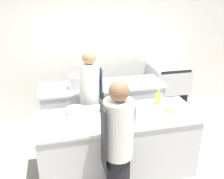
{
  "coord_description": "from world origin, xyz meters",
  "views": [
    {
      "loc": [
        -0.78,
        -2.94,
        2.57
      ],
      "look_at": [
        0.0,
        0.35,
        1.19
      ],
      "focal_mm": 40.0,
      "sensor_mm": 36.0,
      "label": 1
    }
  ],
  "objects_px": {
    "oven_range": "(168,88)",
    "bottle_wine": "(103,104)",
    "stockpot": "(77,82)",
    "bowl_ceramic_blue": "(75,111)",
    "bottle_sauce": "(158,98)",
    "bottle_vinegar": "(119,113)",
    "cup": "(84,119)",
    "bottle_cooking_oil": "(72,116)",
    "chef_at_stove": "(91,102)",
    "bowl_prep_small": "(120,110)",
    "bowl_mixing_large": "(170,109)",
    "chef_at_prep_near": "(118,150)",
    "bottle_olive_oil": "(133,114)"
  },
  "relations": [
    {
      "from": "bottle_vinegar",
      "to": "bottle_cooking_oil",
      "type": "height_order",
      "value": "bottle_vinegar"
    },
    {
      "from": "cup",
      "to": "stockpot",
      "type": "distance_m",
      "value": 1.24
    },
    {
      "from": "stockpot",
      "to": "bowl_ceramic_blue",
      "type": "bearing_deg",
      "value": -97.85
    },
    {
      "from": "bottle_cooking_oil",
      "to": "stockpot",
      "type": "distance_m",
      "value": 1.21
    },
    {
      "from": "bottle_sauce",
      "to": "stockpot",
      "type": "distance_m",
      "value": 1.46
    },
    {
      "from": "bottle_olive_oil",
      "to": "bowl_prep_small",
      "type": "relative_size",
      "value": 0.9
    },
    {
      "from": "chef_at_stove",
      "to": "bowl_prep_small",
      "type": "relative_size",
      "value": 6.22
    },
    {
      "from": "chef_at_stove",
      "to": "bottle_wine",
      "type": "bearing_deg",
      "value": 8.87
    },
    {
      "from": "bottle_vinegar",
      "to": "bottle_wine",
      "type": "xyz_separation_m",
      "value": [
        -0.17,
        0.28,
        0.01
      ]
    },
    {
      "from": "bottle_cooking_oil",
      "to": "cup",
      "type": "relative_size",
      "value": 2.16
    },
    {
      "from": "chef_at_stove",
      "to": "bottle_vinegar",
      "type": "relative_size",
      "value": 6.51
    },
    {
      "from": "cup",
      "to": "bowl_prep_small",
      "type": "bearing_deg",
      "value": 16.87
    },
    {
      "from": "bowl_ceramic_blue",
      "to": "stockpot",
      "type": "bearing_deg",
      "value": 82.15
    },
    {
      "from": "bottle_sauce",
      "to": "cup",
      "type": "relative_size",
      "value": 2.45
    },
    {
      "from": "bottle_vinegar",
      "to": "bowl_prep_small",
      "type": "relative_size",
      "value": 0.96
    },
    {
      "from": "oven_range",
      "to": "bottle_cooking_oil",
      "type": "distance_m",
      "value": 2.89
    },
    {
      "from": "bottle_sauce",
      "to": "stockpot",
      "type": "xyz_separation_m",
      "value": [
        -1.11,
        0.94,
        0.02
      ]
    },
    {
      "from": "chef_at_stove",
      "to": "bottle_olive_oil",
      "type": "height_order",
      "value": "chef_at_stove"
    },
    {
      "from": "bottle_cooking_oil",
      "to": "chef_at_stove",
      "type": "bearing_deg",
      "value": 64.72
    },
    {
      "from": "bottle_cooking_oil",
      "to": "cup",
      "type": "height_order",
      "value": "bottle_cooking_oil"
    },
    {
      "from": "bottle_vinegar",
      "to": "bowl_ceramic_blue",
      "type": "relative_size",
      "value": 1.05
    },
    {
      "from": "bottle_olive_oil",
      "to": "stockpot",
      "type": "height_order",
      "value": "bottle_olive_oil"
    },
    {
      "from": "chef_at_prep_near",
      "to": "bottle_cooking_oil",
      "type": "bearing_deg",
      "value": 39.55
    },
    {
      "from": "chef_at_stove",
      "to": "bottle_vinegar",
      "type": "xyz_separation_m",
      "value": [
        0.26,
        -0.82,
        0.19
      ]
    },
    {
      "from": "bottle_vinegar",
      "to": "bottle_cooking_oil",
      "type": "bearing_deg",
      "value": 172.81
    },
    {
      "from": "bottle_wine",
      "to": "bottle_sauce",
      "type": "height_order",
      "value": "bottle_wine"
    },
    {
      "from": "bottle_vinegar",
      "to": "bottle_cooking_oil",
      "type": "distance_m",
      "value": 0.62
    },
    {
      "from": "bowl_mixing_large",
      "to": "bottle_sauce",
      "type": "bearing_deg",
      "value": 106.98
    },
    {
      "from": "stockpot",
      "to": "cup",
      "type": "bearing_deg",
      "value": -92.25
    },
    {
      "from": "bottle_cooking_oil",
      "to": "bottle_olive_oil",
      "type": "bearing_deg",
      "value": -9.46
    },
    {
      "from": "chef_at_prep_near",
      "to": "bottle_wine",
      "type": "height_order",
      "value": "chef_at_prep_near"
    },
    {
      "from": "bottle_vinegar",
      "to": "cup",
      "type": "relative_size",
      "value": 2.62
    },
    {
      "from": "bottle_vinegar",
      "to": "stockpot",
      "type": "bearing_deg",
      "value": 108.4
    },
    {
      "from": "oven_range",
      "to": "chef_at_stove",
      "type": "distance_m",
      "value": 2.16
    },
    {
      "from": "bottle_wine",
      "to": "bottle_cooking_oil",
      "type": "distance_m",
      "value": 0.49
    },
    {
      "from": "oven_range",
      "to": "stockpot",
      "type": "xyz_separation_m",
      "value": [
        -2.03,
        -0.59,
        0.54
      ]
    },
    {
      "from": "oven_range",
      "to": "bowl_mixing_large",
      "type": "relative_size",
      "value": 6.21
    },
    {
      "from": "oven_range",
      "to": "bowl_prep_small",
      "type": "bearing_deg",
      "value": -132.8
    },
    {
      "from": "bowl_ceramic_blue",
      "to": "bottle_olive_oil",
      "type": "bearing_deg",
      "value": -26.36
    },
    {
      "from": "bottle_vinegar",
      "to": "bowl_mixing_large",
      "type": "relative_size",
      "value": 1.56
    },
    {
      "from": "chef_at_prep_near",
      "to": "bottle_olive_oil",
      "type": "distance_m",
      "value": 0.6
    },
    {
      "from": "oven_range",
      "to": "bottle_wine",
      "type": "relative_size",
      "value": 3.49
    },
    {
      "from": "bowl_prep_small",
      "to": "cup",
      "type": "distance_m",
      "value": 0.56
    },
    {
      "from": "bowl_prep_small",
      "to": "stockpot",
      "type": "distance_m",
      "value": 1.18
    },
    {
      "from": "chef_at_stove",
      "to": "bottle_sauce",
      "type": "relative_size",
      "value": 6.97
    },
    {
      "from": "oven_range",
      "to": "bottle_wine",
      "type": "height_order",
      "value": "bottle_wine"
    },
    {
      "from": "oven_range",
      "to": "bottle_olive_oil",
      "type": "height_order",
      "value": "bottle_olive_oil"
    },
    {
      "from": "bowl_prep_small",
      "to": "bowl_mixing_large",
      "type": "bearing_deg",
      "value": -9.6
    },
    {
      "from": "chef_at_stove",
      "to": "bottle_wine",
      "type": "height_order",
      "value": "chef_at_stove"
    },
    {
      "from": "bottle_cooking_oil",
      "to": "bottle_sauce",
      "type": "distance_m",
      "value": 1.32
    }
  ]
}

